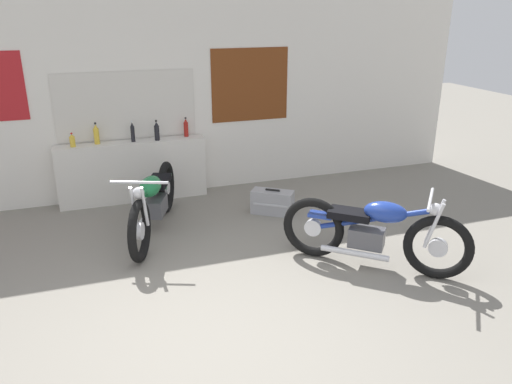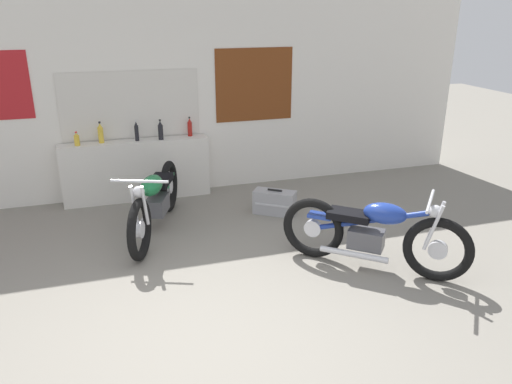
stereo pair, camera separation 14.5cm
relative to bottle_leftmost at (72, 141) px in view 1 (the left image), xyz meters
The scene contains 11 objects.
ground_plane 3.85m from the bottle_leftmost, 73.71° to the right, with size 24.00×24.00×0.00m, color gray.
wall_back 1.15m from the bottle_leftmost, 11.04° to the left, with size 10.00×0.07×2.80m.
sill_counter 0.92m from the bottle_leftmost, ahead, with size 2.07×0.28×0.87m.
bottle_leftmost is the anchor object (origin of this frame).
bottle_left_center 0.33m from the bottle_leftmost, ahead, with size 0.07×0.07×0.30m.
bottle_center 0.80m from the bottle_leftmost, ahead, with size 0.06×0.06×0.30m.
bottle_right_center 1.13m from the bottle_leftmost, ahead, with size 0.07×0.07×0.29m.
bottle_rightmost 1.57m from the bottle_leftmost, ahead, with size 0.06×0.06×0.28m.
motorcycle_blue 4.13m from the bottle_leftmost, 43.66° to the right, with size 1.59×1.38×0.87m.
motorcycle_green 1.59m from the bottle_leftmost, 54.08° to the right, with size 0.93×2.00×0.88m.
hard_case_silver 2.82m from the bottle_leftmost, 24.02° to the right, with size 0.59×0.51×0.35m.
Camera 1 is at (-0.80, -3.40, 2.65)m, focal length 35.00 mm.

